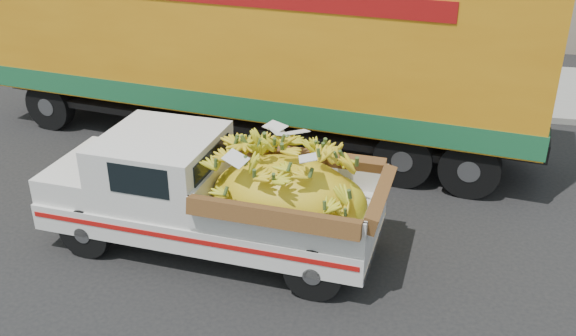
# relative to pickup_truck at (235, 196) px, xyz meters

# --- Properties ---
(ground) EXTENTS (100.00, 100.00, 0.00)m
(ground) POSITION_rel_pickup_truck_xyz_m (-0.84, 0.56, -0.97)
(ground) COLOR black
(ground) RESTS_ON ground
(curb) EXTENTS (60.00, 0.25, 0.15)m
(curb) POSITION_rel_pickup_truck_xyz_m (-0.84, 6.73, -0.90)
(curb) COLOR gray
(curb) RESTS_ON ground
(sidewalk) EXTENTS (60.00, 4.00, 0.14)m
(sidewalk) POSITION_rel_pickup_truck_xyz_m (-0.84, 8.83, -0.90)
(sidewalk) COLOR gray
(sidewalk) RESTS_ON ground
(pickup_truck) EXTENTS (5.30, 2.29, 1.81)m
(pickup_truck) POSITION_rel_pickup_truck_xyz_m (0.00, 0.00, 0.00)
(pickup_truck) COLOR black
(pickup_truck) RESTS_ON ground
(semi_trailer) EXTENTS (12.06, 4.16, 3.80)m
(semi_trailer) POSITION_rel_pickup_truck_xyz_m (-0.89, 4.27, 1.15)
(semi_trailer) COLOR black
(semi_trailer) RESTS_ON ground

